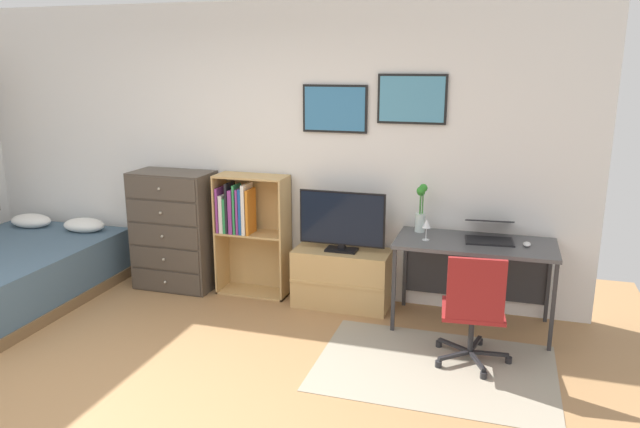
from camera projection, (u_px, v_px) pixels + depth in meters
name	position (u px, v px, depth m)	size (l,w,h in m)	color
ground_plane	(108.00, 418.00, 3.73)	(7.20, 7.20, 0.00)	#A87A4C
wall_back_with_posters	(257.00, 150.00, 5.65)	(6.12, 0.09, 2.70)	white
area_rug	(435.00, 367.00, 4.35)	(1.70, 1.20, 0.01)	#9E937F
bed	(7.00, 274.00, 5.53)	(1.52, 2.05, 0.63)	brown
dresser	(175.00, 230.00, 5.81)	(0.77, 0.46, 1.15)	#4C4238
bookshelf	(247.00, 224.00, 5.63)	(0.68, 0.30, 1.15)	tan
tv_stand	(342.00, 278.00, 5.41)	(0.86, 0.41, 0.53)	tan
television	(342.00, 222.00, 5.26)	(0.77, 0.16, 0.54)	black
desk	(475.00, 254.00, 4.97)	(1.28, 0.63, 0.74)	#4C4C4F
office_chair	(474.00, 307.00, 4.27)	(0.57, 0.58, 0.86)	#232326
laptop	(489.00, 231.00, 4.92)	(0.42, 0.45, 0.17)	black
computer_mouse	(527.00, 244.00, 4.74)	(0.06, 0.10, 0.03)	silver
bamboo_vase	(421.00, 208.00, 5.11)	(0.10, 0.11, 0.42)	silver
wine_glass	(427.00, 224.00, 4.88)	(0.07, 0.07, 0.18)	silver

